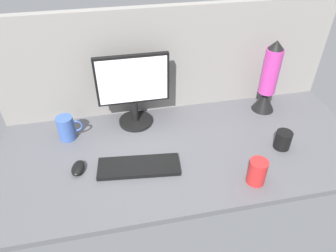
{
  "coord_description": "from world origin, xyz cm",
  "views": [
    {
      "loc": [
        -31.33,
        -111.46,
        102.01
      ],
      "look_at": [
        -8.53,
        0.0,
        14.0
      ],
      "focal_mm": 33.23,
      "sensor_mm": 36.0,
      "label": 1
    }
  ],
  "objects_px": {
    "mug_ceramic_blue": "(67,128)",
    "mug_black_travel": "(283,140)",
    "mouse": "(78,168)",
    "mug_red_plastic": "(257,172)",
    "lava_lamp": "(268,83)",
    "keyboard": "(139,166)",
    "monitor": "(133,88)"
  },
  "relations": [
    {
      "from": "monitor",
      "to": "mouse",
      "type": "xyz_separation_m",
      "value": [
        -0.3,
        -0.32,
        -0.19
      ]
    },
    {
      "from": "mug_ceramic_blue",
      "to": "mug_black_travel",
      "type": "bearing_deg",
      "value": -15.38
    },
    {
      "from": "mug_ceramic_blue",
      "to": "monitor",
      "type": "bearing_deg",
      "value": 11.03
    },
    {
      "from": "mug_black_travel",
      "to": "mouse",
      "type": "bearing_deg",
      "value": 177.97
    },
    {
      "from": "mug_ceramic_blue",
      "to": "lava_lamp",
      "type": "bearing_deg",
      "value": 2.35
    },
    {
      "from": "mug_red_plastic",
      "to": "mug_ceramic_blue",
      "type": "distance_m",
      "value": 0.93
    },
    {
      "from": "lava_lamp",
      "to": "mug_ceramic_blue",
      "type": "bearing_deg",
      "value": -177.65
    },
    {
      "from": "mouse",
      "to": "mug_black_travel",
      "type": "bearing_deg",
      "value": 9.25
    },
    {
      "from": "mug_ceramic_blue",
      "to": "mug_black_travel",
      "type": "xyz_separation_m",
      "value": [
        1.03,
        -0.28,
        -0.02
      ]
    },
    {
      "from": "mug_black_travel",
      "to": "monitor",
      "type": "bearing_deg",
      "value": 152.54
    },
    {
      "from": "monitor",
      "to": "keyboard",
      "type": "height_order",
      "value": "monitor"
    },
    {
      "from": "mug_red_plastic",
      "to": "mug_black_travel",
      "type": "relative_size",
      "value": 1.28
    },
    {
      "from": "mug_red_plastic",
      "to": "lava_lamp",
      "type": "bearing_deg",
      "value": 61.8
    },
    {
      "from": "monitor",
      "to": "lava_lamp",
      "type": "xyz_separation_m",
      "value": [
        0.73,
        -0.02,
        -0.04
      ]
    },
    {
      "from": "mouse",
      "to": "mug_black_travel",
      "type": "height_order",
      "value": "mug_black_travel"
    },
    {
      "from": "monitor",
      "to": "keyboard",
      "type": "relative_size",
      "value": 1.05
    },
    {
      "from": "mouse",
      "to": "mug_black_travel",
      "type": "xyz_separation_m",
      "value": [
        0.98,
        -0.03,
        0.03
      ]
    },
    {
      "from": "keyboard",
      "to": "mouse",
      "type": "bearing_deg",
      "value": 178.22
    },
    {
      "from": "monitor",
      "to": "mug_red_plastic",
      "type": "relative_size",
      "value": 3.31
    },
    {
      "from": "keyboard",
      "to": "mug_red_plastic",
      "type": "xyz_separation_m",
      "value": [
        0.49,
        -0.18,
        0.05
      ]
    },
    {
      "from": "mug_red_plastic",
      "to": "mug_black_travel",
      "type": "distance_m",
      "value": 0.29
    },
    {
      "from": "monitor",
      "to": "mouse",
      "type": "relative_size",
      "value": 4.06
    },
    {
      "from": "mouse",
      "to": "mug_black_travel",
      "type": "distance_m",
      "value": 0.98
    },
    {
      "from": "mug_ceramic_blue",
      "to": "keyboard",
      "type": "bearing_deg",
      "value": -41.57
    },
    {
      "from": "keyboard",
      "to": "mug_black_travel",
      "type": "xyz_separation_m",
      "value": [
        0.71,
        0.0,
        0.04
      ]
    },
    {
      "from": "keyboard",
      "to": "mug_red_plastic",
      "type": "relative_size",
      "value": 3.14
    },
    {
      "from": "mug_black_travel",
      "to": "mug_ceramic_blue",
      "type": "bearing_deg",
      "value": 164.62
    },
    {
      "from": "monitor",
      "to": "mug_black_travel",
      "type": "relative_size",
      "value": 4.25
    },
    {
      "from": "mouse",
      "to": "keyboard",
      "type": "bearing_deg",
      "value": 3.27
    },
    {
      "from": "monitor",
      "to": "mug_black_travel",
      "type": "bearing_deg",
      "value": -27.46
    },
    {
      "from": "mug_black_travel",
      "to": "lava_lamp",
      "type": "xyz_separation_m",
      "value": [
        0.05,
        0.33,
        0.13
      ]
    },
    {
      "from": "mouse",
      "to": "mug_ceramic_blue",
      "type": "xyz_separation_m",
      "value": [
        -0.05,
        0.25,
        0.05
      ]
    }
  ]
}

